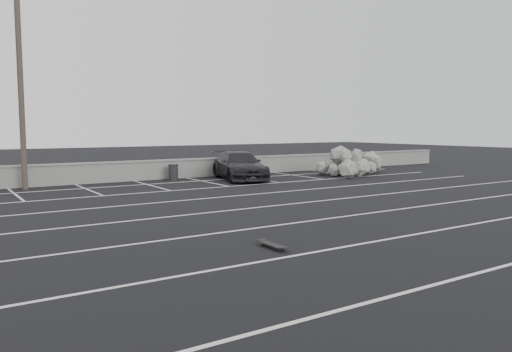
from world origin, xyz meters
TOP-DOWN VIEW (x-y plane):
  - ground at (0.00, 0.00)m, footprint 120.00×120.00m
  - seawall at (0.00, 14.00)m, footprint 50.00×0.45m
  - stall_lines at (-0.08, 4.41)m, footprint 36.00×20.05m
  - car_right at (6.10, 11.51)m, footprint 3.40×5.58m
  - utility_pole at (-4.36, 13.20)m, footprint 1.27×0.25m
  - trash_bin at (2.95, 13.18)m, footprint 0.67×0.67m
  - riprap_pile at (13.19, 10.01)m, footprint 5.20×3.49m
  - skateboard at (-1.31, -2.19)m, footprint 0.24×0.84m

SIDE VIEW (x-z plane):
  - ground at x=0.00m, z-range 0.00..0.00m
  - stall_lines at x=-0.08m, z-range 0.00..0.01m
  - skateboard at x=-1.31m, z-range 0.03..0.13m
  - trash_bin at x=2.95m, z-range 0.01..0.85m
  - riprap_pile at x=13.19m, z-range -0.16..1.06m
  - seawall at x=0.00m, z-range 0.02..1.08m
  - car_right at x=6.10m, z-range 0.00..1.51m
  - utility_pole at x=-4.36m, z-range 0.06..9.62m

